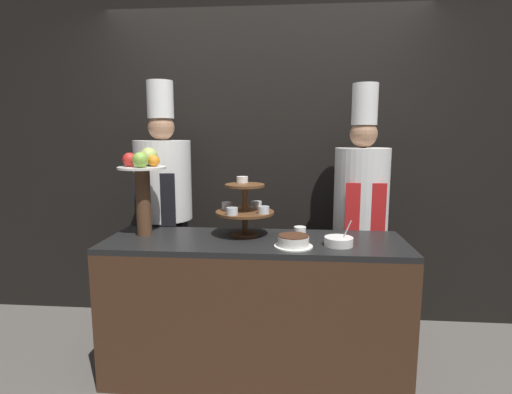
{
  "coord_description": "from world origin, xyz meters",
  "views": [
    {
      "loc": [
        0.21,
        -2.08,
        1.52
      ],
      "look_at": [
        0.0,
        0.4,
        1.13
      ],
      "focal_mm": 28.0,
      "sensor_mm": 36.0,
      "label": 1
    }
  ],
  "objects_px": {
    "fruit_pedestal": "(143,179)",
    "chef_center_left": "(361,209)",
    "tiered_stand": "(245,207)",
    "serving_bowl_near": "(339,241)",
    "cup_white": "(300,233)",
    "cake_round": "(293,241)",
    "chef_left": "(164,202)"
  },
  "relations": [
    {
      "from": "tiered_stand",
      "to": "chef_left",
      "type": "bearing_deg",
      "value": 149.46
    },
    {
      "from": "chef_center_left",
      "to": "serving_bowl_near",
      "type": "bearing_deg",
      "value": -110.85
    },
    {
      "from": "fruit_pedestal",
      "to": "chef_center_left",
      "type": "bearing_deg",
      "value": 16.46
    },
    {
      "from": "chef_left",
      "to": "chef_center_left",
      "type": "relative_size",
      "value": 1.02
    },
    {
      "from": "fruit_pedestal",
      "to": "serving_bowl_near",
      "type": "distance_m",
      "value": 1.27
    },
    {
      "from": "fruit_pedestal",
      "to": "cup_white",
      "type": "relative_size",
      "value": 7.49
    },
    {
      "from": "tiered_stand",
      "to": "serving_bowl_near",
      "type": "bearing_deg",
      "value": -18.64
    },
    {
      "from": "fruit_pedestal",
      "to": "chef_left",
      "type": "distance_m",
      "value": 0.48
    },
    {
      "from": "fruit_pedestal",
      "to": "cake_round",
      "type": "bearing_deg",
      "value": -12.13
    },
    {
      "from": "cup_white",
      "to": "chef_left",
      "type": "bearing_deg",
      "value": 156.58
    },
    {
      "from": "tiered_stand",
      "to": "serving_bowl_near",
      "type": "relative_size",
      "value": 2.24
    },
    {
      "from": "fruit_pedestal",
      "to": "serving_bowl_near",
      "type": "relative_size",
      "value": 3.36
    },
    {
      "from": "fruit_pedestal",
      "to": "chef_center_left",
      "type": "relative_size",
      "value": 0.3
    },
    {
      "from": "tiered_stand",
      "to": "cake_round",
      "type": "bearing_deg",
      "value": -38.23
    },
    {
      "from": "fruit_pedestal",
      "to": "chef_left",
      "type": "height_order",
      "value": "chef_left"
    },
    {
      "from": "cake_round",
      "to": "chef_center_left",
      "type": "xyz_separation_m",
      "value": [
        0.48,
        0.63,
        0.08
      ]
    },
    {
      "from": "cup_white",
      "to": "fruit_pedestal",
      "type": "bearing_deg",
      "value": 179.39
    },
    {
      "from": "chef_left",
      "to": "cup_white",
      "type": "bearing_deg",
      "value": -23.42
    },
    {
      "from": "tiered_stand",
      "to": "cup_white",
      "type": "relative_size",
      "value": 4.98
    },
    {
      "from": "fruit_pedestal",
      "to": "chef_center_left",
      "type": "xyz_separation_m",
      "value": [
        1.43,
        0.42,
        -0.25
      ]
    },
    {
      "from": "tiered_stand",
      "to": "serving_bowl_near",
      "type": "xyz_separation_m",
      "value": [
        0.57,
        -0.19,
        -0.16
      ]
    },
    {
      "from": "cup_white",
      "to": "serving_bowl_near",
      "type": "bearing_deg",
      "value": -32.87
    },
    {
      "from": "fruit_pedestal",
      "to": "cake_round",
      "type": "distance_m",
      "value": 1.03
    },
    {
      "from": "fruit_pedestal",
      "to": "chef_center_left",
      "type": "height_order",
      "value": "chef_center_left"
    },
    {
      "from": "fruit_pedestal",
      "to": "chef_left",
      "type": "bearing_deg",
      "value": 91.4
    },
    {
      "from": "tiered_stand",
      "to": "cup_white",
      "type": "xyz_separation_m",
      "value": [
        0.35,
        -0.05,
        -0.15
      ]
    },
    {
      "from": "cake_round",
      "to": "serving_bowl_near",
      "type": "relative_size",
      "value": 1.34
    },
    {
      "from": "cake_round",
      "to": "cup_white",
      "type": "xyz_separation_m",
      "value": [
        0.04,
        0.19,
        0.0
      ]
    },
    {
      "from": "cake_round",
      "to": "cup_white",
      "type": "relative_size",
      "value": 2.98
    },
    {
      "from": "serving_bowl_near",
      "to": "fruit_pedestal",
      "type": "bearing_deg",
      "value": 172.77
    },
    {
      "from": "cake_round",
      "to": "tiered_stand",
      "type": "bearing_deg",
      "value": 141.77
    },
    {
      "from": "cake_round",
      "to": "chef_left",
      "type": "relative_size",
      "value": 0.12
    }
  ]
}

